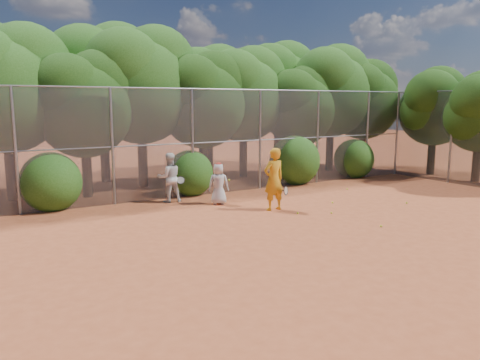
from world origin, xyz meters
TOP-DOWN VIEW (x-y plane):
  - ground at (0.00, 0.00)m, footprint 80.00×80.00m
  - fence_back at (-0.12, 6.00)m, footprint 20.05×0.09m
  - fence_side at (10.00, 3.00)m, footprint 0.09×6.09m
  - tree_1 at (-6.94, 8.54)m, footprint 4.64×4.03m
  - tree_2 at (-4.45, 7.83)m, footprint 3.99×3.47m
  - tree_3 at (-1.94, 8.84)m, footprint 4.89×4.26m
  - tree_4 at (0.55, 8.24)m, footprint 4.19×3.64m
  - tree_5 at (3.06, 9.04)m, footprint 4.51×3.92m
  - tree_6 at (5.55, 8.03)m, footprint 3.86×3.36m
  - tree_7 at (8.06, 8.64)m, footprint 4.77×4.14m
  - tree_8 at (10.05, 8.34)m, footprint 4.25×3.70m
  - tree_10 at (-2.93, 11.05)m, footprint 5.15×4.48m
  - tree_11 at (2.06, 10.64)m, footprint 4.64×4.03m
  - tree_12 at (6.56, 11.24)m, footprint 5.02×4.37m
  - tree_13 at (11.45, 5.03)m, footprint 3.86×3.36m
  - bush_0 at (-6.00, 6.30)m, footprint 2.00×2.00m
  - bush_1 at (-1.00, 6.30)m, footprint 1.80×1.80m
  - bush_2 at (4.00, 6.30)m, footprint 2.20×2.20m
  - bush_3 at (7.50, 6.30)m, footprint 1.90×1.90m
  - player_yellow at (0.25, 2.45)m, footprint 0.88×0.55m
  - player_teen at (-0.87, 4.17)m, footprint 0.84×0.75m
  - player_white at (-2.20, 5.40)m, footprint 0.94×0.82m
  - ball_0 at (1.54, 1.07)m, footprint 0.07×0.07m
  - ball_1 at (2.62, 2.25)m, footprint 0.07×0.07m
  - ball_2 at (1.66, -0.88)m, footprint 0.07×0.07m
  - ball_3 at (4.81, 0.88)m, footprint 0.07×0.07m
  - ball_4 at (0.58, 1.58)m, footprint 0.07×0.07m
  - ball_5 at (4.90, 3.93)m, footprint 0.07×0.07m

SIDE VIEW (x-z plane):
  - ground at x=0.00m, z-range 0.00..0.00m
  - ball_0 at x=1.54m, z-range 0.00..0.07m
  - ball_1 at x=2.62m, z-range 0.00..0.07m
  - ball_2 at x=1.66m, z-range 0.00..0.07m
  - ball_3 at x=4.81m, z-range 0.00..0.07m
  - ball_4 at x=0.58m, z-range 0.00..0.07m
  - ball_5 at x=4.90m, z-range 0.00..0.07m
  - player_teen at x=-0.87m, z-range 0.00..1.46m
  - player_white at x=-2.20m, z-range 0.00..1.75m
  - bush_1 at x=-1.00m, z-range 0.00..1.80m
  - bush_3 at x=7.50m, z-range 0.00..1.90m
  - bush_0 at x=-6.00m, z-range 0.00..2.00m
  - player_yellow at x=0.25m, z-range 0.00..2.05m
  - bush_2 at x=4.00m, z-range 0.00..2.20m
  - fence_side at x=10.00m, z-range 0.04..4.06m
  - fence_back at x=-0.12m, z-range 0.04..4.06m
  - tree_6 at x=5.55m, z-range 0.82..6.11m
  - tree_13 at x=11.45m, z-range 0.82..6.11m
  - tree_2 at x=-4.45m, z-range 0.85..6.32m
  - tree_4 at x=0.55m, z-range 0.89..6.62m
  - tree_8 at x=10.05m, z-range 0.91..6.73m
  - tree_5 at x=3.06m, z-range 0.96..7.13m
  - tree_1 at x=-6.94m, z-range 0.99..7.34m
  - tree_11 at x=2.06m, z-range 0.99..7.34m
  - tree_7 at x=8.06m, z-range 1.02..7.54m
  - tree_3 at x=-1.94m, z-range 1.04..7.75m
  - tree_12 at x=6.56m, z-range 1.07..7.95m
  - tree_10 at x=-2.93m, z-range 1.10..8.16m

